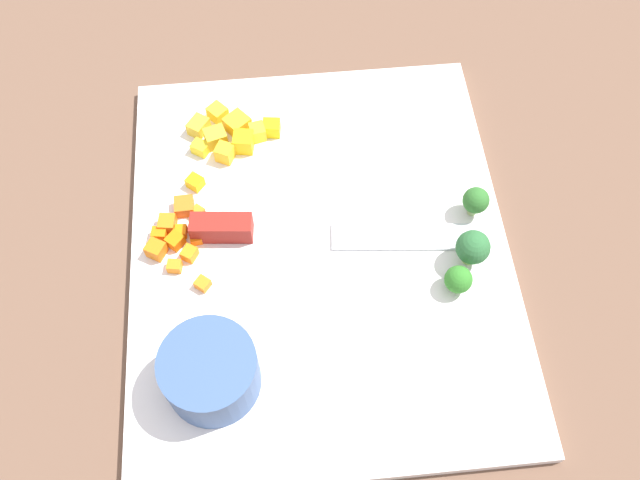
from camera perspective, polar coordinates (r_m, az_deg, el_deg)
ground_plane at (r=0.63m, az=0.00°, el=-0.97°), size 4.00×4.00×0.00m
cutting_board at (r=0.62m, az=0.00°, el=-0.71°), size 0.41×0.34×0.01m
prep_bowl at (r=0.55m, az=-9.18°, el=-10.89°), size 0.08×0.08×0.05m
chef_knife at (r=0.62m, az=-3.38°, el=0.88°), size 0.05×0.27×0.02m
carrot_dice_0 at (r=0.62m, az=-12.10°, el=-2.17°), size 0.01×0.01×0.01m
carrot_dice_1 at (r=0.63m, az=-11.58°, el=0.71°), size 0.01×0.01×0.01m
carrot_dice_2 at (r=0.62m, az=-10.89°, el=-0.87°), size 0.02×0.02×0.01m
carrot_dice_3 at (r=0.63m, az=-10.37°, el=0.19°), size 0.01×0.01×0.01m
carrot_dice_4 at (r=0.63m, az=-10.05°, el=1.33°), size 0.01×0.01×0.01m
carrot_dice_5 at (r=0.63m, az=-13.31°, el=0.48°), size 0.01×0.01×0.01m
carrot_dice_6 at (r=0.60m, az=-9.81°, el=-3.64°), size 0.02×0.02×0.01m
carrot_dice_7 at (r=0.63m, az=-13.59°, el=-0.79°), size 0.02×0.02×0.01m
carrot_dice_8 at (r=0.64m, az=-10.26°, el=2.27°), size 0.02×0.02×0.01m
carrot_dice_9 at (r=0.64m, az=-12.68°, el=1.34°), size 0.02×0.02×0.01m
carrot_dice_10 at (r=0.64m, az=-11.31°, el=2.80°), size 0.02×0.02×0.01m
carrot_dice_11 at (r=0.63m, az=-12.05°, el=-0.07°), size 0.02×0.02×0.01m
pepper_dice_0 at (r=0.70m, az=-8.58°, el=10.49°), size 0.02×0.02×0.01m
pepper_dice_1 at (r=0.66m, az=-10.43°, el=4.78°), size 0.02×0.02×0.01m
pepper_dice_2 at (r=0.70m, az=-10.16°, el=9.37°), size 0.03×0.02×0.01m
pepper_dice_3 at (r=0.67m, az=-6.43°, el=8.17°), size 0.02×0.02×0.02m
pepper_dice_4 at (r=0.68m, az=-8.74°, el=8.48°), size 0.02×0.02×0.02m
pepper_dice_5 at (r=0.68m, az=-9.99°, el=7.61°), size 0.02×0.02×0.01m
pepper_dice_6 at (r=0.68m, az=-4.09°, el=9.36°), size 0.02×0.02×0.02m
pepper_dice_7 at (r=0.68m, az=-5.26°, el=9.00°), size 0.02×0.02×0.02m
pepper_dice_8 at (r=0.69m, az=-6.96°, el=9.64°), size 0.03×0.03×0.02m
pepper_dice_9 at (r=0.67m, az=-7.98°, el=7.24°), size 0.02×0.02×0.02m
broccoli_floret_0 at (r=0.63m, az=12.93°, el=3.22°), size 0.02×0.02×0.03m
broccoli_floret_1 at (r=0.61m, az=12.69°, el=-0.64°), size 0.03×0.03×0.04m
broccoli_floret_2 at (r=0.60m, az=11.52°, el=-3.28°), size 0.02×0.02×0.03m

